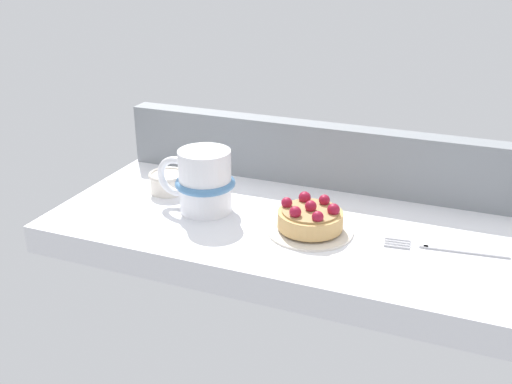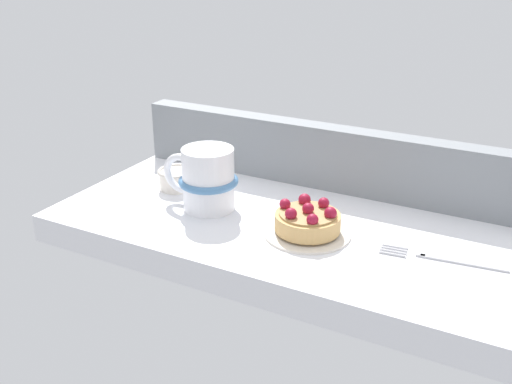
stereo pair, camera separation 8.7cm
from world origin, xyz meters
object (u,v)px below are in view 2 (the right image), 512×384
Objects in this scene: dessert_plate at (307,232)px; coffee_mug at (207,179)px; sugar_bowl at (177,178)px; raspberry_tart at (308,220)px; dessert_fork at (441,258)px.

dessert_plate is 17.95cm from coffee_mug.
sugar_bowl reaches higher than dessert_plate.
dessert_plate is 1.97× the size of sugar_bowl.
sugar_bowl is at bearing 153.91° from coffee_mug.
dessert_plate is 0.97× the size of coffee_mug.
sugar_bowl is at bearing 168.55° from dessert_plate.
coffee_mug is 10.21cm from sugar_bowl.
coffee_mug is at bearing 176.70° from dessert_plate.
dessert_plate is 1.34× the size of raspberry_tart.
sugar_bowl is at bearing 168.59° from raspberry_tart.
dessert_plate is at bearing -3.30° from coffee_mug.
coffee_mug reaches higher than dessert_plate.
coffee_mug is 2.03× the size of sugar_bowl.
dessert_plate reaches higher than dessert_fork.
raspberry_tart is at bearing 92.74° from dessert_plate.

